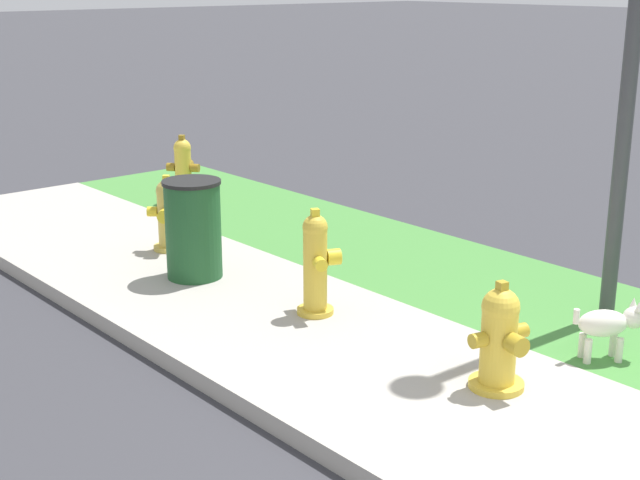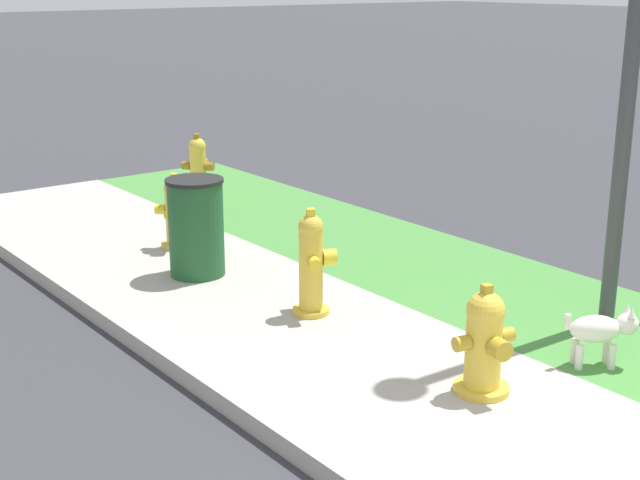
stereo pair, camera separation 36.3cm
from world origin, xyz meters
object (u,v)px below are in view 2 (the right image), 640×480
small_white_dog (602,330)px  fire_hydrant_far_end (198,169)px  trash_bin (196,228)px  fire_hydrant_at_driveway (175,213)px  fire_hydrant_across_street (484,343)px  fire_hydrant_near_corner (312,264)px

small_white_dog → fire_hydrant_far_end: bearing=124.1°
trash_bin → small_white_dog: bearing=19.6°
fire_hydrant_at_driveway → small_white_dog: (3.90, 0.87, -0.09)m
fire_hydrant_at_driveway → small_white_dog: fire_hydrant_at_driveway is taller
fire_hydrant_far_end → fire_hydrant_at_driveway: bearing=-75.4°
fire_hydrant_across_street → fire_hydrant_at_driveway: fire_hydrant_at_driveway is taller
trash_bin → fire_hydrant_at_driveway: bearing=163.1°
small_white_dog → trash_bin: bearing=145.5°
fire_hydrant_at_driveway → fire_hydrant_across_street: bearing=132.6°
fire_hydrant_at_driveway → small_white_dog: bearing=145.3°
fire_hydrant_across_street → trash_bin: 2.93m
fire_hydrant_at_driveway → small_white_dog: 4.00m
fire_hydrant_across_street → small_white_dog: (0.20, 0.88, -0.08)m
fire_hydrant_far_end → trash_bin: 2.51m
fire_hydrant_across_street → fire_hydrant_near_corner: fire_hydrant_near_corner is taller
small_white_dog → trash_bin: 3.31m
fire_hydrant_across_street → fire_hydrant_at_driveway: size_ratio=0.98×
fire_hydrant_near_corner → fire_hydrant_far_end: size_ratio=1.06×
fire_hydrant_across_street → fire_hydrant_far_end: 5.19m
fire_hydrant_far_end → small_white_dog: fire_hydrant_far_end is taller
fire_hydrant_across_street → small_white_dog: size_ratio=1.64×
fire_hydrant_near_corner → trash_bin: bearing=-145.5°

